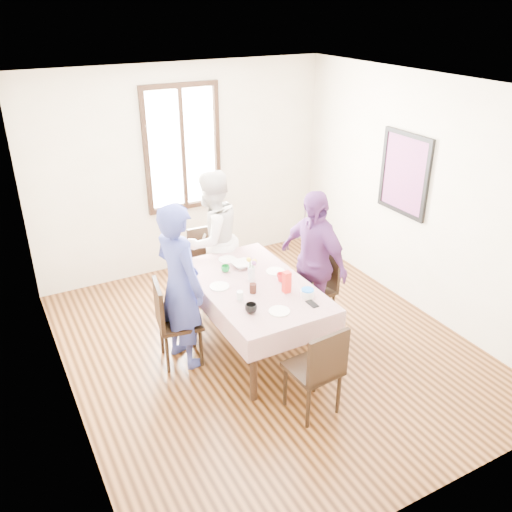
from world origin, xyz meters
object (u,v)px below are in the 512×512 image
(person_left, at_px, (179,286))
(person_right, at_px, (312,262))
(dining_table, at_px, (254,316))
(chair_right, at_px, (312,290))
(person_far, at_px, (210,239))
(chair_far, at_px, (211,267))
(chair_near, at_px, (313,368))
(chair_left, at_px, (180,322))

(person_left, bearing_deg, person_right, -108.39)
(dining_table, xyz_separation_m, chair_right, (0.77, 0.05, 0.08))
(person_far, bearing_deg, chair_far, -109.88)
(dining_table, bearing_deg, chair_right, 3.76)
(dining_table, height_order, person_far, person_far)
(chair_near, height_order, person_left, person_left)
(chair_far, height_order, person_right, person_right)
(chair_right, height_order, person_left, person_left)
(dining_table, distance_m, chair_right, 0.77)
(chair_near, relative_size, person_left, 0.53)
(chair_near, bearing_deg, person_far, 85.75)
(chair_left, xyz_separation_m, person_far, (0.77, 0.94, 0.38))
(chair_near, bearing_deg, person_right, 52.97)
(chair_left, bearing_deg, person_right, 95.89)
(chair_left, xyz_separation_m, chair_near, (0.77, -1.26, 0.00))
(person_right, bearing_deg, chair_far, -155.39)
(chair_right, distance_m, chair_far, 1.30)
(person_right, bearing_deg, person_left, -104.45)
(person_far, bearing_deg, person_right, 105.83)
(person_right, bearing_deg, chair_right, 79.41)
(chair_left, xyz_separation_m, chair_right, (1.53, -0.10, 0.00))
(chair_far, bearing_deg, person_far, 93.01)
(chair_right, bearing_deg, chair_left, 78.08)
(dining_table, relative_size, chair_left, 1.77)
(chair_near, height_order, person_far, person_far)
(dining_table, height_order, person_left, person_left)
(dining_table, relative_size, person_right, 0.99)
(chair_left, height_order, person_left, person_left)
(chair_right, xyz_separation_m, chair_near, (-0.77, -1.16, 0.00))
(chair_right, xyz_separation_m, person_left, (-1.51, 0.10, 0.41))
(dining_table, bearing_deg, chair_near, -90.00)
(person_far, bearing_deg, chair_right, 106.57)
(dining_table, relative_size, chair_far, 1.77)
(chair_right, xyz_separation_m, person_far, (-0.77, 1.04, 0.38))
(person_far, bearing_deg, chair_near, 70.12)
(chair_far, height_order, chair_near, same)
(person_right, bearing_deg, chair_near, -43.37)
(person_left, bearing_deg, chair_left, 75.47)
(chair_left, height_order, person_far, person_far)
(chair_right, relative_size, chair_near, 1.00)
(chair_left, xyz_separation_m, chair_far, (0.77, 0.96, 0.00))
(chair_far, xyz_separation_m, chair_near, (-0.00, -2.21, 0.00))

